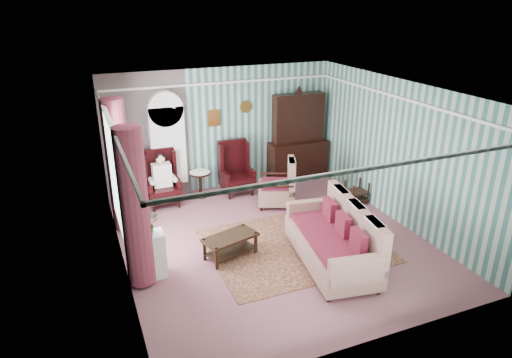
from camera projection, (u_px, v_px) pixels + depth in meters
name	position (u px, v px, depth m)	size (l,w,h in m)	color
floor	(273.00, 241.00, 8.78)	(6.00, 6.00, 0.00)	#89505D
room_shell	(238.00, 143.00, 7.97)	(5.53, 6.02, 2.91)	#3C6D69
bookcase	(168.00, 151.00, 10.33)	(0.80, 0.28, 2.24)	silver
dresser_hutch	(298.00, 135.00, 11.35)	(1.50, 0.56, 2.36)	black
wingback_left	(162.00, 179.00, 10.09)	(0.76, 0.80, 1.25)	black
wingback_right	(236.00, 168.00, 10.71)	(0.76, 0.80, 1.25)	black
seated_woman	(162.00, 180.00, 10.11)	(0.44, 0.40, 1.18)	white
round_side_table	(200.00, 184.00, 10.66)	(0.50, 0.50, 0.60)	black
nest_table	(356.00, 192.00, 10.32)	(0.45, 0.38, 0.54)	black
plant_stand	(148.00, 256.00, 7.53)	(0.55, 0.35, 0.80)	silver
rug	(294.00, 245.00, 8.63)	(3.20, 2.60, 0.01)	#4B2019
sofa	(331.00, 238.00, 7.86)	(2.26, 1.06, 1.02)	beige
floral_armchair	(276.00, 185.00, 10.16)	(0.88, 0.70, 0.94)	beige
coffee_table	(230.00, 246.00, 8.19)	(0.98, 0.48, 0.42)	black
potted_plant_a	(146.00, 224.00, 7.23)	(0.40, 0.34, 0.44)	#1E5B1C
potted_plant_b	(145.00, 216.00, 7.42)	(0.29, 0.23, 0.53)	#204B17
potted_plant_c	(139.00, 222.00, 7.35)	(0.23, 0.23, 0.41)	#264F18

